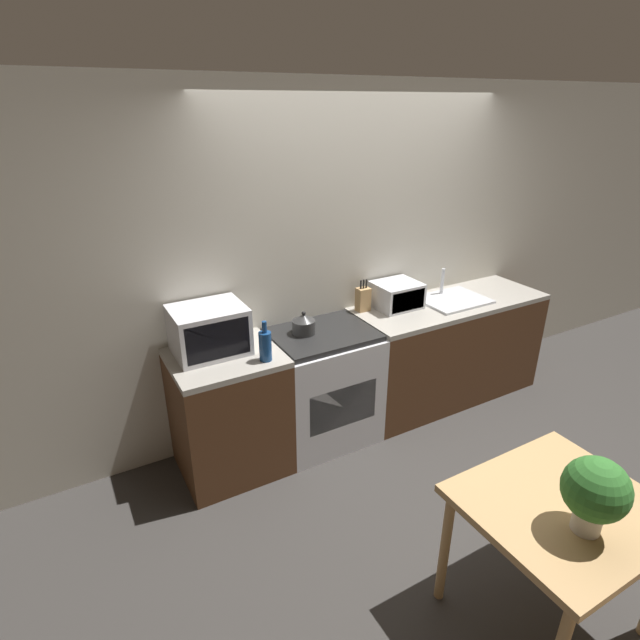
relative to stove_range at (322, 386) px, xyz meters
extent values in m
plane|color=#33302D|center=(0.50, -0.59, -0.45)|extent=(16.00, 16.00, 0.00)
cube|color=beige|center=(0.50, 0.34, 0.85)|extent=(10.00, 0.06, 2.60)
cube|color=#4C2D19|center=(-0.74, 0.00, -0.02)|extent=(0.72, 0.62, 0.86)
cube|color=#9E998E|center=(-0.74, 0.00, 0.43)|extent=(0.72, 0.62, 0.04)
cube|color=#4C2D19|center=(1.24, 0.00, -0.02)|extent=(1.72, 0.62, 0.86)
cube|color=#9E998E|center=(1.24, 0.00, 0.43)|extent=(1.72, 0.62, 0.04)
cube|color=silver|center=(0.00, 0.00, -0.02)|extent=(0.76, 0.62, 0.86)
cube|color=black|center=(0.00, 0.00, 0.43)|extent=(0.73, 0.57, 0.04)
cube|color=black|center=(0.00, -0.30, -0.02)|extent=(0.55, 0.02, 0.32)
cylinder|color=#2D2D2D|center=(-0.13, 0.05, 0.50)|extent=(0.17, 0.17, 0.10)
cone|color=#2D2D2D|center=(-0.13, 0.05, 0.58)|extent=(0.16, 0.16, 0.05)
sphere|color=black|center=(-0.13, 0.05, 0.61)|extent=(0.03, 0.03, 0.03)
cube|color=silver|center=(-0.80, 0.10, 0.61)|extent=(0.47, 0.38, 0.32)
cube|color=black|center=(-0.80, -0.08, 0.61)|extent=(0.42, 0.01, 0.25)
cylinder|color=navy|center=(-0.53, -0.19, 0.55)|extent=(0.08, 0.08, 0.20)
cylinder|color=navy|center=(-0.53, -0.19, 0.69)|extent=(0.03, 0.03, 0.08)
cube|color=tan|center=(0.48, 0.20, 0.55)|extent=(0.10, 0.08, 0.19)
cylinder|color=black|center=(0.46, 0.20, 0.68)|extent=(0.01, 0.01, 0.07)
cylinder|color=black|center=(0.48, 0.20, 0.68)|extent=(0.01, 0.01, 0.07)
cylinder|color=black|center=(0.51, 0.20, 0.68)|extent=(0.01, 0.01, 0.07)
cube|color=silver|center=(0.76, 0.14, 0.55)|extent=(0.36, 0.31, 0.20)
cube|color=black|center=(0.76, -0.01, 0.55)|extent=(0.31, 0.01, 0.16)
cube|color=silver|center=(1.26, 0.00, 0.46)|extent=(0.54, 0.43, 0.02)
cylinder|color=silver|center=(1.26, 0.15, 0.58)|extent=(0.03, 0.03, 0.22)
cube|color=tan|center=(0.22, -1.87, 0.27)|extent=(0.87, 0.77, 0.04)
cylinder|color=tan|center=(-0.15, -1.54, -0.10)|extent=(0.05, 0.05, 0.70)
cylinder|color=tan|center=(0.60, -1.54, -0.10)|extent=(0.05, 0.05, 0.70)
cylinder|color=beige|center=(0.16, -2.01, 0.35)|extent=(0.12, 0.12, 0.11)
sphere|color=#2D6B28|center=(0.16, -2.01, 0.52)|extent=(0.27, 0.27, 0.27)
camera|label=1|loc=(-1.62, -2.85, 1.99)|focal=28.00mm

